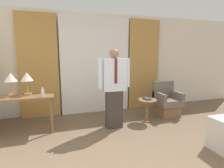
# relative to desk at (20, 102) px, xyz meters

# --- Properties ---
(wall_back) EXTENTS (10.00, 0.06, 2.70)m
(wall_back) POSITION_rel_desk_xyz_m (1.75, 1.04, 0.71)
(wall_back) COLOR silver
(wall_back) RESTS_ON ground_plane
(curtain_sheer_center) EXTENTS (1.87, 0.06, 2.58)m
(curtain_sheer_center) POSITION_rel_desk_xyz_m (1.75, 0.91, 0.65)
(curtain_sheer_center) COLOR white
(curtain_sheer_center) RESTS_ON ground_plane
(curtain_drape_left) EXTENTS (0.94, 0.06, 2.58)m
(curtain_drape_left) POSITION_rel_desk_xyz_m (0.30, 0.91, 0.65)
(curtain_drape_left) COLOR #B28442
(curtain_drape_left) RESTS_ON ground_plane
(curtain_drape_right) EXTENTS (0.94, 0.06, 2.58)m
(curtain_drape_right) POSITION_rel_desk_xyz_m (3.19, 0.91, 0.65)
(curtain_drape_right) COLOR #B28442
(curtain_drape_right) RESTS_ON ground_plane
(desk) EXTENTS (1.30, 0.48, 0.76)m
(desk) POSITION_rel_desk_xyz_m (0.00, 0.00, 0.00)
(desk) COLOR brown
(desk) RESTS_ON ground_plane
(table_lamp_left) EXTENTS (0.24, 0.24, 0.47)m
(table_lamp_left) POSITION_rel_desk_xyz_m (-0.15, 0.10, 0.47)
(table_lamp_left) COLOR #9E7F47
(table_lamp_left) RESTS_ON desk
(table_lamp_right) EXTENTS (0.24, 0.24, 0.47)m
(table_lamp_right) POSITION_rel_desk_xyz_m (0.15, 0.10, 0.47)
(table_lamp_right) COLOR #9E7F47
(table_lamp_right) RESTS_ON desk
(bottle_by_lamp) EXTENTS (0.06, 0.06, 0.19)m
(bottle_by_lamp) POSITION_rel_desk_xyz_m (0.45, -0.12, 0.20)
(bottle_by_lamp) COLOR silver
(bottle_by_lamp) RESTS_ON desk
(person) EXTENTS (0.70, 0.23, 1.71)m
(person) POSITION_rel_desk_xyz_m (1.88, -0.29, 0.28)
(person) COLOR #38332D
(person) RESTS_ON ground_plane
(armchair) EXTENTS (0.60, 0.57, 0.89)m
(armchair) POSITION_rel_desk_xyz_m (3.45, 0.05, -0.30)
(armchair) COLOR brown
(armchair) RESTS_ON ground_plane
(side_table) EXTENTS (0.44, 0.44, 0.53)m
(side_table) POSITION_rel_desk_xyz_m (2.75, -0.18, -0.28)
(side_table) COLOR brown
(side_table) RESTS_ON ground_plane
(book) EXTENTS (0.14, 0.21, 0.03)m
(book) POSITION_rel_desk_xyz_m (2.75, -0.15, -0.09)
(book) COLOR #2D334C
(book) RESTS_ON side_table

